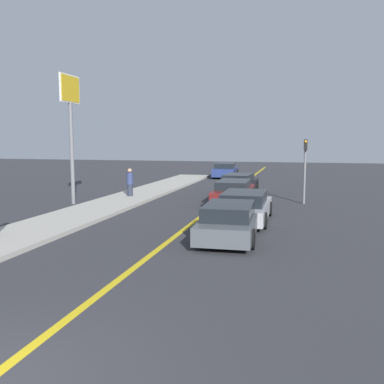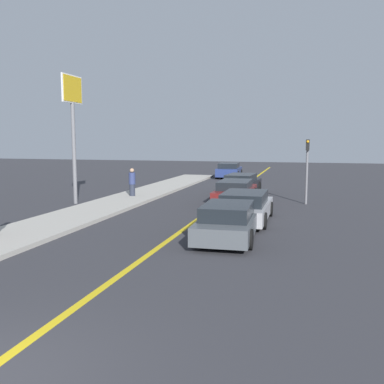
% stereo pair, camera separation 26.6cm
% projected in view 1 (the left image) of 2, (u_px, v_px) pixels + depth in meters
% --- Properties ---
extents(road_center_line, '(0.20, 60.00, 0.01)m').
position_uv_depth(road_center_line, '(220.00, 202.00, 22.87)').
color(road_center_line, gold).
rests_on(road_center_line, ground_plane).
extents(sidewalk_left, '(2.75, 33.07, 0.15)m').
position_uv_depth(sidewalk_left, '(121.00, 201.00, 22.69)').
color(sidewalk_left, '#ADA89E').
rests_on(sidewalk_left, ground_plane).
extents(car_near_right_lane, '(1.98, 4.46, 1.20)m').
position_uv_depth(car_near_right_lane, '(229.00, 221.00, 14.31)').
color(car_near_right_lane, '#4C5156').
rests_on(car_near_right_lane, ground_plane).
extents(car_ahead_center, '(1.99, 4.57, 1.22)m').
position_uv_depth(car_ahead_center, '(245.00, 207.00, 17.33)').
color(car_ahead_center, '#9E9EA3').
rests_on(car_ahead_center, ground_plane).
extents(car_far_distant, '(1.92, 4.76, 1.24)m').
position_uv_depth(car_far_distant, '(234.00, 192.00, 21.93)').
color(car_far_distant, maroon).
rests_on(car_far_distant, ground_plane).
extents(car_parked_left_lot, '(2.04, 4.51, 1.27)m').
position_uv_depth(car_parked_left_lot, '(239.00, 184.00, 25.70)').
color(car_parked_left_lot, black).
rests_on(car_parked_left_lot, ground_plane).
extents(car_oncoming_far, '(2.15, 4.27, 1.29)m').
position_uv_depth(car_oncoming_far, '(225.00, 170.00, 37.38)').
color(car_oncoming_far, navy).
rests_on(car_oncoming_far, ground_plane).
extents(pedestrian_mid_group, '(0.37, 0.37, 1.56)m').
position_uv_depth(pedestrian_mid_group, '(130.00, 182.00, 23.98)').
color(pedestrian_mid_group, '#282D3D').
rests_on(pedestrian_mid_group, sidewalk_left).
extents(traffic_light, '(0.18, 0.40, 3.32)m').
position_uv_depth(traffic_light, '(305.00, 164.00, 21.83)').
color(traffic_light, slate).
rests_on(traffic_light, ground_plane).
extents(roadside_sign, '(0.20, 1.82, 6.54)m').
position_uv_depth(roadside_sign, '(70.00, 109.00, 21.56)').
color(roadside_sign, slate).
rests_on(roadside_sign, ground_plane).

